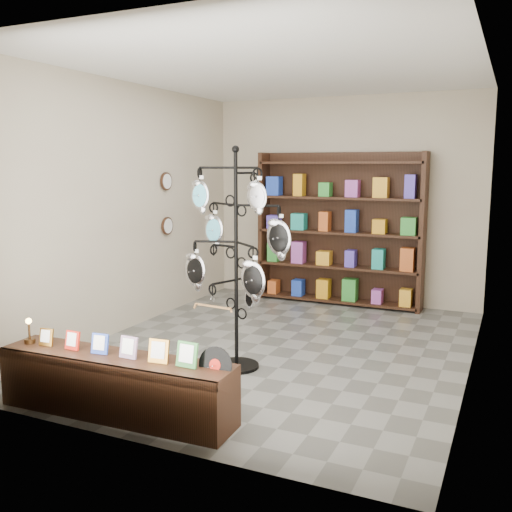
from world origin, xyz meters
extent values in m
plane|color=slate|center=(0.00, 0.00, 0.00)|extent=(5.00, 5.00, 0.00)
plane|color=#BAB196|center=(0.00, 2.50, 1.50)|extent=(4.00, 0.00, 4.00)
plane|color=#BAB196|center=(0.00, -2.50, 1.50)|extent=(4.00, 0.00, 4.00)
plane|color=#BAB196|center=(-2.00, 0.00, 1.50)|extent=(0.00, 5.00, 5.00)
plane|color=#BAB196|center=(2.00, 0.00, 1.50)|extent=(0.00, 5.00, 5.00)
plane|color=white|center=(0.00, 0.00, 3.00)|extent=(5.00, 5.00, 0.00)
cylinder|color=black|center=(-0.14, -0.78, 0.02)|extent=(0.53, 0.53, 0.03)
cylinder|color=black|center=(-0.14, -0.78, 1.07)|extent=(0.04, 0.04, 2.14)
sphere|color=black|center=(-0.14, -0.78, 2.16)|extent=(0.07, 0.07, 0.07)
ellipsoid|color=silver|center=(-0.10, -0.56, 0.67)|extent=(0.12, 0.06, 0.22)
cube|color=tan|center=(-0.25, -1.06, 0.68)|extent=(0.41, 0.06, 0.04)
cube|color=black|center=(-0.53, -2.18, 0.25)|extent=(2.05, 0.48, 0.50)
cube|color=gold|center=(-1.23, -2.20, 0.57)|extent=(0.13, 0.05, 0.15)
cube|color=red|center=(-0.95, -2.19, 0.58)|extent=(0.14, 0.05, 0.16)
cube|color=#263FA5|center=(-0.67, -2.18, 0.58)|extent=(0.15, 0.06, 0.17)
cube|color=#E54C33|center=(-0.40, -2.17, 0.59)|extent=(0.16, 0.06, 0.18)
cube|color=gold|center=(-0.12, -2.17, 0.59)|extent=(0.17, 0.06, 0.18)
cube|color=#337233|center=(0.13, -2.16, 0.60)|extent=(0.18, 0.06, 0.19)
cylinder|color=black|center=(0.34, -2.10, 0.53)|extent=(0.28, 0.07, 0.27)
cylinder|color=red|center=(0.34, -2.11, 0.53)|extent=(0.09, 0.03, 0.09)
cylinder|color=#422913|center=(-1.41, -2.21, 0.52)|extent=(0.09, 0.09, 0.04)
cylinder|color=#422913|center=(-1.41, -2.21, 0.60)|extent=(0.02, 0.02, 0.13)
sphere|color=#FFBF59|center=(-1.41, -2.21, 0.69)|extent=(0.05, 0.05, 0.05)
cube|color=black|center=(0.00, 2.44, 1.10)|extent=(2.40, 0.04, 2.20)
cube|color=black|center=(-1.18, 2.28, 1.10)|extent=(0.06, 0.36, 2.20)
cube|color=black|center=(1.18, 2.28, 1.10)|extent=(0.06, 0.36, 2.20)
cube|color=black|center=(0.00, 2.28, 0.05)|extent=(2.36, 0.36, 0.04)
cube|color=black|center=(0.00, 2.28, 0.55)|extent=(2.36, 0.36, 0.03)
cube|color=black|center=(0.00, 2.28, 1.05)|extent=(2.36, 0.36, 0.04)
cube|color=black|center=(0.00, 2.28, 1.55)|extent=(2.36, 0.36, 0.04)
cube|color=black|center=(0.00, 2.28, 2.05)|extent=(2.36, 0.36, 0.04)
cylinder|color=black|center=(-1.97, 0.80, 1.80)|extent=(0.03, 0.24, 0.24)
cylinder|color=black|center=(-1.97, 0.80, 1.20)|extent=(0.03, 0.24, 0.24)
camera|label=1|loc=(2.32, -5.69, 2.00)|focal=40.00mm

